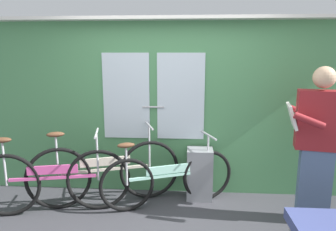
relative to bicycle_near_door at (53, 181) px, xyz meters
The scene contains 6 objects.
train_door_wall 1.67m from the bicycle_near_door, 28.80° to the left, with size 5.40×0.28×2.27m.
bicycle_near_door is the anchor object (origin of this frame).
bicycle_leaning_behind 0.60m from the bicycle_near_door, 26.77° to the left, with size 1.77×0.71×0.97m.
bicycle_by_pole 1.34m from the bicycle_near_door, 11.65° to the left, with size 1.57×0.71×0.86m.
passenger_reading_newspaper 2.96m from the bicycle_near_door, ahead, with size 0.61×0.54×1.71m.
trash_bin_by_wall 1.77m from the bicycle_near_door, 16.29° to the left, with size 0.32×0.28×0.66m, color gray.
Camera 1 is at (0.26, -2.61, 1.84)m, focal length 33.33 mm.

